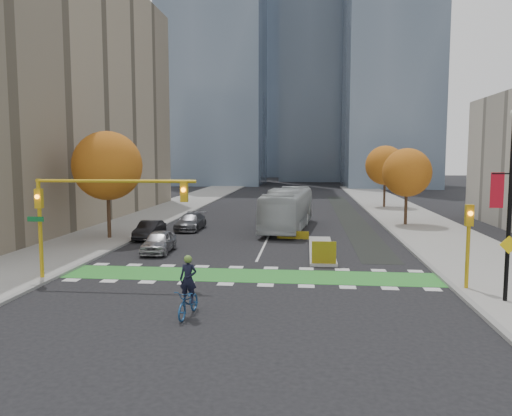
% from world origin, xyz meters
% --- Properties ---
extents(ground, '(300.00, 300.00, 0.00)m').
position_xyz_m(ground, '(0.00, 0.00, 0.00)').
color(ground, black).
rests_on(ground, ground).
extents(sidewalk_west, '(7.00, 120.00, 0.15)m').
position_xyz_m(sidewalk_west, '(-13.50, 20.00, 0.07)').
color(sidewalk_west, gray).
rests_on(sidewalk_west, ground).
extents(sidewalk_east, '(7.00, 120.00, 0.15)m').
position_xyz_m(sidewalk_east, '(13.50, 20.00, 0.07)').
color(sidewalk_east, gray).
rests_on(sidewalk_east, ground).
extents(curb_west, '(0.30, 120.00, 0.16)m').
position_xyz_m(curb_west, '(-10.00, 20.00, 0.07)').
color(curb_west, gray).
rests_on(curb_west, ground).
extents(curb_east, '(0.30, 120.00, 0.16)m').
position_xyz_m(curb_east, '(10.00, 20.00, 0.07)').
color(curb_east, gray).
rests_on(curb_east, ground).
extents(bike_crossing, '(20.00, 3.00, 0.01)m').
position_xyz_m(bike_crossing, '(0.00, 1.50, 0.01)').
color(bike_crossing, '#2D8B2E').
rests_on(bike_crossing, ground).
extents(centre_line, '(0.15, 70.00, 0.01)m').
position_xyz_m(centre_line, '(0.00, 40.00, 0.01)').
color(centre_line, silver).
rests_on(centre_line, ground).
extents(bike_lane_paint, '(2.50, 50.00, 0.01)m').
position_xyz_m(bike_lane_paint, '(7.50, 30.00, 0.01)').
color(bike_lane_paint, black).
rests_on(bike_lane_paint, ground).
extents(median_island, '(1.60, 10.00, 0.16)m').
position_xyz_m(median_island, '(4.00, 9.00, 0.08)').
color(median_island, gray).
rests_on(median_island, ground).
extents(hazard_board, '(1.40, 0.12, 1.30)m').
position_xyz_m(hazard_board, '(4.00, 4.20, 0.80)').
color(hazard_board, yellow).
rests_on(hazard_board, median_island).
extents(building_west, '(16.00, 44.00, 25.00)m').
position_xyz_m(building_west, '(-24.00, 22.00, 12.50)').
color(building_west, gray).
rests_on(building_west, ground).
extents(tower_nw, '(22.00, 22.00, 70.00)m').
position_xyz_m(tower_nw, '(-18.00, 90.00, 35.00)').
color(tower_nw, '#47566B').
rests_on(tower_nw, ground).
extents(tower_nc, '(20.00, 20.00, 90.00)m').
position_xyz_m(tower_nc, '(6.00, 110.00, 45.00)').
color(tower_nc, '#47566B').
rests_on(tower_nc, ground).
extents(tower_ne, '(18.00, 24.00, 60.00)m').
position_xyz_m(tower_ne, '(20.00, 85.00, 30.00)').
color(tower_ne, '#47566B').
rests_on(tower_ne, ground).
extents(tower_far, '(26.00, 26.00, 80.00)m').
position_xyz_m(tower_far, '(-4.00, 140.00, 40.00)').
color(tower_far, '#47566B').
rests_on(tower_far, ground).
extents(tree_west, '(5.20, 5.20, 8.22)m').
position_xyz_m(tree_west, '(-12.00, 12.00, 5.62)').
color(tree_west, '#332114').
rests_on(tree_west, ground).
extents(tree_east_near, '(4.40, 4.40, 7.08)m').
position_xyz_m(tree_east_near, '(12.00, 22.00, 4.86)').
color(tree_east_near, '#332114').
rests_on(tree_east_near, ground).
extents(tree_east_far, '(4.80, 4.80, 7.65)m').
position_xyz_m(tree_east_far, '(12.50, 38.00, 5.24)').
color(tree_east_far, '#332114').
rests_on(tree_east_far, ground).
extents(traffic_signal_west, '(8.53, 0.56, 5.20)m').
position_xyz_m(traffic_signal_west, '(-7.93, -0.51, 4.03)').
color(traffic_signal_west, '#BF9914').
rests_on(traffic_signal_west, ground).
extents(traffic_signal_east, '(0.35, 0.43, 4.10)m').
position_xyz_m(traffic_signal_east, '(10.50, -0.51, 2.73)').
color(traffic_signal_east, '#BF9914').
rests_on(traffic_signal_east, ground).
extents(banner_lamppost, '(1.65, 0.36, 8.28)m').
position_xyz_m(banner_lamppost, '(11.50, -2.50, 4.61)').
color(banner_lamppost, black).
rests_on(banner_lamppost, ground).
extents(cyclist, '(0.97, 2.20, 2.46)m').
position_xyz_m(cyclist, '(-1.64, -5.49, 0.82)').
color(cyclist, navy).
rests_on(cyclist, ground).
extents(bus, '(4.29, 13.05, 3.57)m').
position_xyz_m(bus, '(1.35, 18.89, 1.78)').
color(bus, '#B3B9BB').
rests_on(bus, ground).
extents(parked_car_a, '(1.87, 4.32, 1.45)m').
position_xyz_m(parked_car_a, '(-6.69, 7.24, 0.72)').
color(parked_car_a, '#9A999E').
rests_on(parked_car_a, ground).
extents(parked_car_b, '(1.49, 4.22, 1.39)m').
position_xyz_m(parked_car_b, '(-9.00, 12.48, 0.69)').
color(parked_car_b, black).
rests_on(parked_car_b, ground).
extents(parked_car_c, '(2.10, 4.93, 1.42)m').
position_xyz_m(parked_car_c, '(-6.96, 17.48, 0.71)').
color(parked_car_c, '#525358').
rests_on(parked_car_c, ground).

